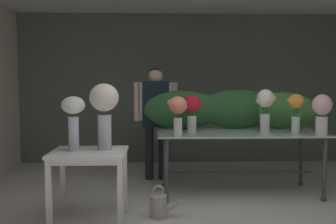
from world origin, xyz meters
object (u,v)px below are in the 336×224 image
(vase_sunset_carnations, at_px, (296,109))
(vase_cream_lisianthus_tall, at_px, (104,108))
(side_table_white, at_px, (89,160))
(vase_crimson_stock, at_px, (192,109))
(display_table_glass, at_px, (240,141))
(vase_ivory_freesia, at_px, (265,106))
(florist, at_px, (156,111))
(watering_can, at_px, (159,206))
(vase_white_roses_tall, at_px, (74,116))
(vase_coral_anemones, at_px, (178,110))
(vase_blush_dahlias, at_px, (322,111))

(vase_sunset_carnations, height_order, vase_cream_lisianthus_tall, vase_cream_lisianthus_tall)
(vase_cream_lisianthus_tall, bearing_deg, side_table_white, -156.54)
(vase_crimson_stock, bearing_deg, display_table_glass, 4.92)
(vase_ivory_freesia, distance_m, vase_cream_lisianthus_tall, 2.03)
(display_table_glass, relative_size, florist, 1.29)
(display_table_glass, distance_m, watering_can, 1.43)
(vase_ivory_freesia, bearing_deg, vase_cream_lisianthus_tall, -157.31)
(vase_ivory_freesia, bearing_deg, vase_white_roses_tall, -158.64)
(vase_ivory_freesia, xyz_separation_m, vase_coral_anemones, (-1.10, -0.27, -0.02))
(watering_can, bearing_deg, vase_ivory_freesia, 29.19)
(florist, height_order, vase_ivory_freesia, florist)
(display_table_glass, distance_m, vase_crimson_stock, 0.74)
(vase_white_roses_tall, xyz_separation_m, watering_can, (0.84, 0.11, -0.95))
(vase_ivory_freesia, bearing_deg, vase_crimson_stock, 177.42)
(vase_blush_dahlias, bearing_deg, florist, 150.70)
(side_table_white, distance_m, vase_cream_lisianthus_tall, 0.54)
(florist, relative_size, vase_sunset_carnations, 3.34)
(display_table_glass, bearing_deg, vase_ivory_freesia, -17.77)
(vase_coral_anemones, relative_size, watering_can, 1.30)
(vase_coral_anemones, xyz_separation_m, vase_white_roses_tall, (-1.07, -0.57, -0.01))
(watering_can, bearing_deg, vase_cream_lisianthus_tall, -175.43)
(display_table_glass, bearing_deg, vase_blush_dahlias, -20.47)
(watering_can, bearing_deg, florist, 90.86)
(display_table_glass, distance_m, side_table_white, 1.96)
(vase_coral_anemones, distance_m, vase_cream_lisianthus_tall, 0.93)
(vase_cream_lisianthus_tall, height_order, watering_can, vase_cream_lisianthus_tall)
(vase_blush_dahlias, xyz_separation_m, vase_cream_lisianthus_tall, (-2.48, -0.54, 0.08))
(vase_ivory_freesia, bearing_deg, vase_blush_dahlias, -21.74)
(vase_sunset_carnations, bearing_deg, vase_coral_anemones, -173.47)
(display_table_glass, height_order, side_table_white, display_table_glass)
(display_table_glass, distance_m, vase_white_roses_tall, 2.13)
(vase_sunset_carnations, height_order, vase_coral_anemones, vase_sunset_carnations)
(vase_cream_lisianthus_tall, bearing_deg, vase_crimson_stock, 40.41)
(florist, xyz_separation_m, vase_crimson_stock, (0.44, -0.81, 0.08))
(florist, xyz_separation_m, vase_blush_dahlias, (1.95, -1.09, 0.07))
(side_table_white, xyz_separation_m, vase_coral_anemones, (0.92, 0.57, 0.46))
(display_table_glass, relative_size, vase_white_roses_tall, 3.82)
(vase_coral_anemones, distance_m, vase_white_roses_tall, 1.21)
(vase_sunset_carnations, relative_size, vase_white_roses_tall, 0.89)
(display_table_glass, distance_m, vase_cream_lisianthus_tall, 1.87)
(vase_ivory_freesia, relative_size, vase_white_roses_tall, 0.99)
(vase_ivory_freesia, xyz_separation_m, vase_sunset_carnations, (0.34, -0.11, -0.02))
(vase_blush_dahlias, distance_m, vase_white_roses_tall, 2.83)
(vase_crimson_stock, bearing_deg, vase_cream_lisianthus_tall, -139.59)
(vase_blush_dahlias, height_order, vase_white_roses_tall, same)
(vase_ivory_freesia, xyz_separation_m, vase_cream_lisianthus_tall, (-1.87, -0.78, 0.04))
(vase_crimson_stock, relative_size, vase_blush_dahlias, 0.97)
(florist, relative_size, vase_blush_dahlias, 3.35)
(side_table_white, height_order, vase_sunset_carnations, vase_sunset_carnations)
(display_table_glass, xyz_separation_m, florist, (-1.05, 0.76, 0.33))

